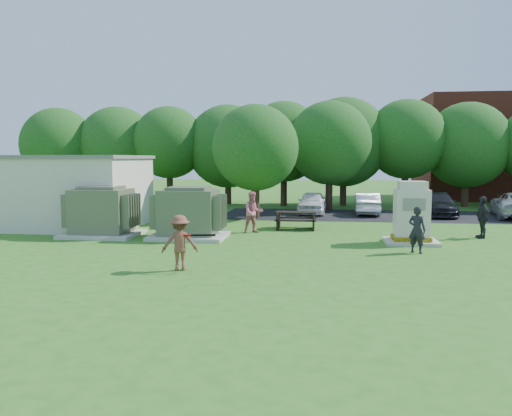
# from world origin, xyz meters

# --- Properties ---
(ground) EXTENTS (120.00, 120.00, 0.00)m
(ground) POSITION_xyz_m (0.00, 0.00, 0.00)
(ground) COLOR #2D6619
(ground) RESTS_ON ground
(service_building) EXTENTS (10.00, 5.00, 3.20)m
(service_building) POSITION_xyz_m (-11.00, 7.00, 1.60)
(service_building) COLOR beige
(service_building) RESTS_ON ground
(service_building_roof) EXTENTS (10.20, 5.20, 0.15)m
(service_building_roof) POSITION_xyz_m (-11.00, 7.00, 3.27)
(service_building_roof) COLOR slate
(service_building_roof) RESTS_ON service_building
(parking_strip) EXTENTS (20.00, 6.00, 0.01)m
(parking_strip) POSITION_xyz_m (7.00, 13.50, 0.01)
(parking_strip) COLOR #232326
(parking_strip) RESTS_ON ground
(transformer_left) EXTENTS (3.00, 2.40, 2.07)m
(transformer_left) POSITION_xyz_m (-6.50, 4.50, 0.97)
(transformer_left) COLOR beige
(transformer_left) RESTS_ON ground
(transformer_right) EXTENTS (3.00, 2.40, 2.07)m
(transformer_right) POSITION_xyz_m (-2.80, 4.50, 0.97)
(transformer_right) COLOR beige
(transformer_right) RESTS_ON ground
(generator_cabinet) EXTENTS (1.94, 1.59, 2.36)m
(generator_cabinet) POSITION_xyz_m (5.88, 4.26, 1.03)
(generator_cabinet) COLOR beige
(generator_cabinet) RESTS_ON ground
(picnic_table) EXTENTS (1.85, 1.39, 0.79)m
(picnic_table) POSITION_xyz_m (1.37, 7.56, 0.49)
(picnic_table) COLOR black
(picnic_table) RESTS_ON ground
(batter) EXTENTS (1.17, 0.88, 1.60)m
(batter) POSITION_xyz_m (-1.53, -1.26, 0.80)
(batter) COLOR brown
(batter) RESTS_ON ground
(person_by_generator) EXTENTS (0.70, 0.63, 1.60)m
(person_by_generator) POSITION_xyz_m (5.73, 2.29, 0.80)
(person_by_generator) COLOR black
(person_by_generator) RESTS_ON ground
(person_at_picnic) EXTENTS (1.07, 0.97, 1.79)m
(person_at_picnic) POSITION_xyz_m (-0.40, 6.14, 0.89)
(person_at_picnic) COLOR #C96A78
(person_at_picnic) RESTS_ON ground
(person_walking_right) EXTENTS (0.49, 1.03, 1.70)m
(person_walking_right) POSITION_xyz_m (8.95, 5.92, 0.85)
(person_walking_right) COLOR #252429
(person_walking_right) RESTS_ON ground
(car_white) EXTENTS (1.71, 3.87, 1.29)m
(car_white) POSITION_xyz_m (1.99, 14.01, 0.65)
(car_white) COLOR white
(car_white) RESTS_ON ground
(car_silver_a) EXTENTS (1.43, 3.82, 1.25)m
(car_silver_a) POSITION_xyz_m (5.12, 14.06, 0.62)
(car_silver_a) COLOR silver
(car_silver_a) RESTS_ON ground
(car_dark) EXTENTS (2.20, 4.57, 1.28)m
(car_dark) POSITION_xyz_m (9.01, 13.91, 0.64)
(car_dark) COLOR black
(car_dark) RESTS_ON ground
(batting_equipment) EXTENTS (1.02, 0.38, 0.13)m
(batting_equipment) POSITION_xyz_m (-0.88, -1.36, 1.06)
(batting_equipment) COLOR black
(batting_equipment) RESTS_ON ground
(tree_row) EXTENTS (41.30, 13.30, 7.30)m
(tree_row) POSITION_xyz_m (1.75, 18.50, 4.15)
(tree_row) COLOR #47301E
(tree_row) RESTS_ON ground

